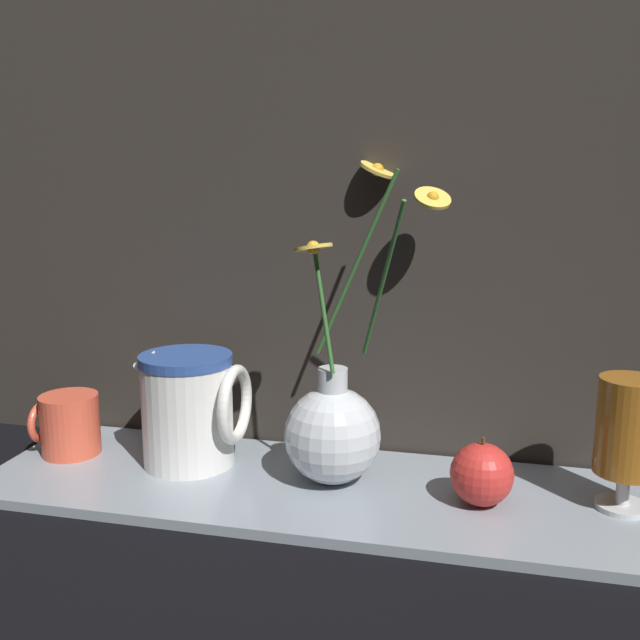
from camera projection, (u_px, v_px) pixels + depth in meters
The scene contains 8 objects.
ground_plane at pixel (316, 494), 0.85m from camera, with size 6.00×6.00×0.00m, color black.
shelf at pixel (316, 489), 0.85m from camera, with size 0.81×0.25×0.01m.
backdrop_wall at pixel (342, 30), 0.88m from camera, with size 1.31×0.02×1.10m.
vase_with_flowers at pixel (334, 427), 0.85m from camera, with size 0.19×0.19×0.38m.
yellow_mug at pixel (68, 424), 0.94m from camera, with size 0.09×0.08×0.08m.
ceramic_pitcher at pixel (190, 405), 0.90m from camera, with size 0.14×0.12×0.15m.
tea_glass at pixel (628, 430), 0.77m from camera, with size 0.07×0.07×0.15m.
orange_fruit at pixel (482, 474), 0.79m from camera, with size 0.07×0.07×0.08m.
Camera 1 is at (0.19, -0.77, 0.37)m, focal length 40.00 mm.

